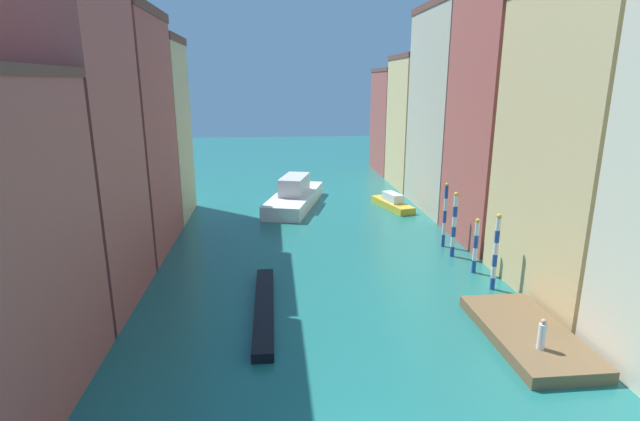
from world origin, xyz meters
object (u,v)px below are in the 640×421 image
at_px(vaporetto_white, 295,196).
at_px(gondola_black, 264,308).
at_px(mooring_pole_2, 454,224).
at_px(mooring_pole_1, 476,245).
at_px(waterfront_dock, 527,334).
at_px(person_on_dock, 542,335).
at_px(motorboat_0, 392,203).
at_px(mooring_pole_3, 445,215).
at_px(mooring_pole_0, 496,251).

height_order(vaporetto_white, gondola_black, vaporetto_white).
xyz_separation_m(mooring_pole_2, vaporetto_white, (-10.90, 16.10, -1.43)).
xyz_separation_m(mooring_pole_1, mooring_pole_2, (-0.32, 3.20, 0.54)).
distance_m(waterfront_dock, gondola_black, 13.83).
xyz_separation_m(person_on_dock, mooring_pole_2, (0.96, 13.72, 1.20)).
bearing_deg(motorboat_0, mooring_pole_3, -85.03).
relative_size(mooring_pole_1, gondola_black, 0.37).
relative_size(mooring_pole_2, motorboat_0, 0.74).
distance_m(person_on_dock, mooring_pole_0, 8.01).
height_order(waterfront_dock, person_on_dock, person_on_dock).
bearing_deg(gondola_black, mooring_pole_1, 17.59).
distance_m(waterfront_dock, mooring_pole_0, 6.44).
xyz_separation_m(waterfront_dock, person_on_dock, (-0.40, -1.83, 1.00)).
bearing_deg(mooring_pole_3, vaporetto_white, 128.33).
relative_size(mooring_pole_1, mooring_pole_2, 0.78).
bearing_deg(mooring_pole_1, mooring_pole_3, 92.40).
distance_m(mooring_pole_1, mooring_pole_2, 3.26).
distance_m(mooring_pole_1, motorboat_0, 17.61).
distance_m(person_on_dock, gondola_black, 14.17).
relative_size(mooring_pole_0, motorboat_0, 0.74).
xyz_separation_m(mooring_pole_0, mooring_pole_2, (-0.38, 5.91, 0.01)).
bearing_deg(motorboat_0, mooring_pole_2, -86.15).
height_order(mooring_pole_0, gondola_black, mooring_pole_0).
distance_m(mooring_pole_2, gondola_black, 15.87).
height_order(mooring_pole_2, gondola_black, mooring_pole_2).
bearing_deg(mooring_pole_0, waterfront_dock, -98.94).
distance_m(person_on_dock, mooring_pole_3, 16.02).
relative_size(mooring_pole_0, mooring_pole_3, 0.96).
xyz_separation_m(waterfront_dock, mooring_pole_2, (0.56, 11.89, 2.19)).
distance_m(mooring_pole_0, mooring_pole_3, 8.13).
xyz_separation_m(waterfront_dock, motorboat_0, (-0.40, 26.21, 0.24)).
bearing_deg(mooring_pole_1, vaporetto_white, 120.16).
height_order(mooring_pole_1, motorboat_0, mooring_pole_1).
relative_size(vaporetto_white, motorboat_0, 1.99).
distance_m(mooring_pole_2, motorboat_0, 14.48).
xyz_separation_m(waterfront_dock, mooring_pole_0, (0.94, 5.98, 2.19)).
height_order(person_on_dock, vaporetto_white, vaporetto_white).
bearing_deg(mooring_pole_0, vaporetto_white, 117.12).
bearing_deg(motorboat_0, gondola_black, -120.15).
bearing_deg(vaporetto_white, mooring_pole_3, -51.67).
bearing_deg(mooring_pole_1, motorboat_0, 94.18).
height_order(mooring_pole_3, vaporetto_white, mooring_pole_3).
distance_m(waterfront_dock, vaporetto_white, 29.85).
distance_m(waterfront_dock, person_on_dock, 2.12).
relative_size(mooring_pole_1, mooring_pole_3, 0.75).
bearing_deg(mooring_pole_3, mooring_pole_1, -87.60).
xyz_separation_m(waterfront_dock, mooring_pole_3, (0.65, 14.10, 2.29)).
xyz_separation_m(waterfront_dock, gondola_black, (-13.16, 4.25, -0.05)).
height_order(waterfront_dock, gondola_black, waterfront_dock).
height_order(person_on_dock, gondola_black, person_on_dock).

